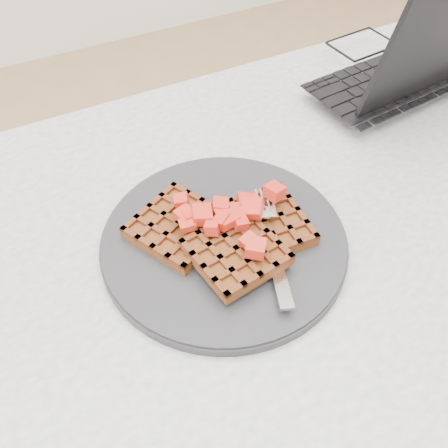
{
  "coord_description": "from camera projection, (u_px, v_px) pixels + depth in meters",
  "views": [
    {
      "loc": [
        -0.27,
        -0.32,
        1.24
      ],
      "look_at": [
        -0.08,
        0.04,
        0.79
      ],
      "focal_mm": 40.0,
      "sensor_mm": 36.0,
      "label": 1
    }
  ],
  "objects": [
    {
      "name": "ground",
      "position": [
        262.0,
        442.0,
        1.19
      ],
      "size": [
        4.0,
        4.0,
        0.0
      ],
      "primitive_type": "plane",
      "color": "tan",
      "rests_on": "ground"
    },
    {
      "name": "table",
      "position": [
        286.0,
        292.0,
        0.72
      ],
      "size": [
        1.2,
        0.8,
        0.75
      ],
      "color": "silver",
      "rests_on": "ground"
    },
    {
      "name": "plate",
      "position": [
        224.0,
        241.0,
        0.62
      ],
      "size": [
        0.31,
        0.31,
        0.02
      ],
      "primitive_type": "cylinder",
      "color": "black",
      "rests_on": "table"
    },
    {
      "name": "waffles",
      "position": [
        226.0,
        233.0,
        0.61
      ],
      "size": [
        0.22,
        0.2,
        0.03
      ],
      "color": "brown",
      "rests_on": "plate"
    },
    {
      "name": "strawberry_pile",
      "position": [
        224.0,
        216.0,
        0.59
      ],
      "size": [
        0.15,
        0.15,
        0.02
      ],
      "primitive_type": null,
      "color": "#AA0A00",
      "rests_on": "waffles"
    },
    {
      "name": "fork",
      "position": [
        271.0,
        243.0,
        0.6
      ],
      "size": [
        0.09,
        0.18,
        0.02
      ],
      "primitive_type": null,
      "rotation": [
        0.0,
        0.0,
        -0.36
      ],
      "color": "silver",
      "rests_on": "plate"
    },
    {
      "name": "laptop",
      "position": [
        399.0,
        59.0,
        0.85
      ],
      "size": [
        0.38,
        0.29,
        0.25
      ],
      "rotation": [
        0.0,
        0.0,
        3.23
      ],
      "color": "black",
      "rests_on": "table"
    }
  ]
}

